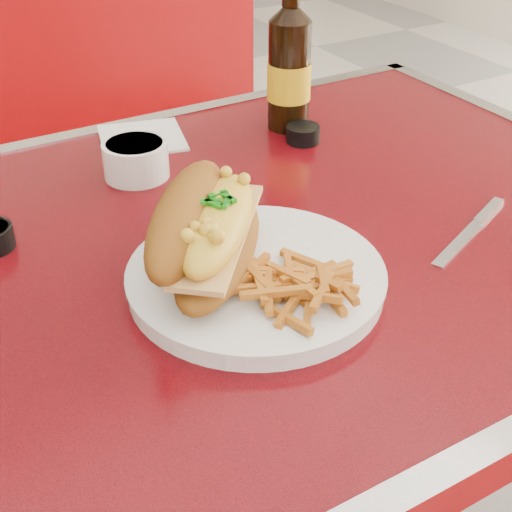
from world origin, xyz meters
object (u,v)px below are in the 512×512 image
knife (475,225)px  mac_hoagie (207,230)px  dinner_plate (256,278)px  booth_bench_far (70,256)px  gravy_ramekin (136,158)px  fork (197,248)px  diner_table (227,342)px  sauce_cup_right (303,133)px  beer_bottle (289,65)px

knife → mac_hoagie: bearing=146.0°
dinner_plate → mac_hoagie: size_ratio=1.39×
booth_bench_far → gravy_ramekin: bearing=-92.3°
fork → gravy_ramekin: size_ratio=1.43×
diner_table → gravy_ramekin: size_ratio=12.66×
sauce_cup_right → knife: (0.04, -0.33, -0.01)m
mac_hoagie → gravy_ramekin: mac_hoagie is taller
fork → knife: bearing=-101.6°
mac_hoagie → knife: mac_hoagie is taller
beer_bottle → diner_table: bearing=-135.0°
booth_bench_far → dinner_plate: (-0.01, -0.91, 0.49)m
dinner_plate → gravy_ramekin: gravy_ramekin is taller
diner_table → beer_bottle: beer_bottle is taller
booth_bench_far → mac_hoagie: (-0.05, -0.87, 0.55)m
fork → beer_bottle: beer_bottle is taller
diner_table → sauce_cup_right: 0.36m
diner_table → fork: (-0.05, -0.03, 0.18)m
mac_hoagie → knife: (0.34, -0.07, -0.06)m
booth_bench_far → mac_hoagie: size_ratio=4.64×
fork → dinner_plate: bearing=-149.7°
beer_bottle → knife: bearing=-85.1°
mac_hoagie → knife: size_ratio=1.41×
fork → sauce_cup_right: size_ratio=2.21×
mac_hoagie → sauce_cup_right: mac_hoagie is taller
booth_bench_far → dinner_plate: 1.04m
booth_bench_far → gravy_ramekin: size_ratio=12.35×
sauce_cup_right → knife: 0.33m
fork → sauce_cup_right: sauce_cup_right is taller
booth_bench_far → gravy_ramekin: booth_bench_far is taller
diner_table → knife: size_ratio=6.72×
booth_bench_far → dinner_plate: booth_bench_far is taller
dinner_plate → diner_table: bearing=82.2°
dinner_plate → mac_hoagie: (-0.04, 0.04, 0.05)m
dinner_plate → fork: same height
dinner_plate → fork: 0.08m
knife → dinner_plate: bearing=151.6°
fork → knife: fork is taller
dinner_plate → fork: bearing=114.6°
gravy_ramekin → mac_hoagie: bearing=-95.9°
fork → booth_bench_far: bearing=2.5°
mac_hoagie → beer_bottle: 0.45m
diner_table → dinner_plate: size_ratio=3.42×
fork → beer_bottle: size_ratio=0.51×
diner_table → fork: 0.19m
fork → gravy_ramekin: (0.02, 0.24, 0.01)m
mac_hoagie → beer_bottle: beer_bottle is taller
booth_bench_far → mac_hoagie: 1.03m
sauce_cup_right → mac_hoagie: bearing=-139.0°
dinner_plate → mac_hoagie: bearing=135.8°
diner_table → beer_bottle: size_ratio=4.54×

